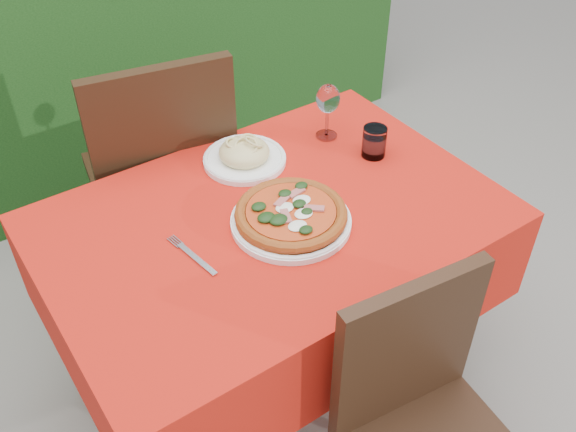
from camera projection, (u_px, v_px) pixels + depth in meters
ground at (275, 377)px, 2.27m from camera, size 60.00×60.00×0.00m
dining_table at (273, 254)px, 1.88m from camera, size 1.26×0.86×0.75m
chair_near at (423, 418)px, 1.57m from camera, size 0.44×0.44×0.88m
chair_far at (163, 170)px, 2.21m from camera, size 0.54×0.54×1.03m
pizza_plate at (291, 216)px, 1.74m from camera, size 0.33×0.33×0.06m
pasta_plate at (244, 155)px, 1.96m from camera, size 0.26×0.26×0.07m
water_glass at (374, 143)px, 1.98m from camera, size 0.07×0.07×0.10m
wine_glass at (328, 101)px, 2.01m from camera, size 0.08×0.08×0.19m
fork at (197, 259)px, 1.64m from camera, size 0.06×0.21×0.01m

